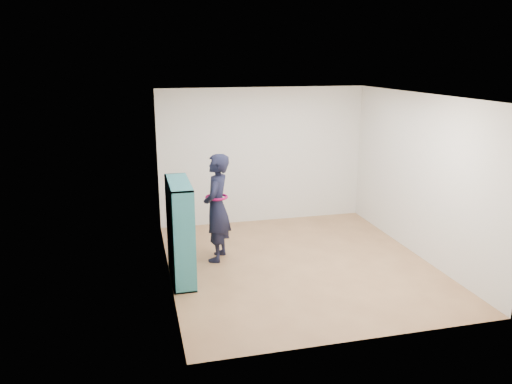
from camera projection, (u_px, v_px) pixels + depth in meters
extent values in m
plane|color=#946743|center=(299.00, 264.00, 7.82)|extent=(4.50, 4.50, 0.00)
plane|color=white|center=(303.00, 96.00, 7.14)|extent=(4.50, 4.50, 0.00)
cube|color=silver|center=(166.00, 192.00, 7.02)|extent=(0.02, 4.50, 2.60)
cube|color=silver|center=(420.00, 176.00, 7.94)|extent=(0.02, 4.50, 2.60)
cube|color=silver|center=(263.00, 156.00, 9.59)|extent=(4.00, 0.02, 2.60)
cube|color=silver|center=(369.00, 233.00, 5.37)|extent=(4.00, 0.02, 2.60)
cube|color=teal|center=(184.00, 244.00, 6.65)|extent=(0.32, 0.02, 1.45)
cube|color=teal|center=(177.00, 219.00, 7.65)|extent=(0.32, 0.02, 1.45)
cube|color=teal|center=(182.00, 276.00, 7.34)|extent=(0.32, 1.09, 0.02)
cube|color=teal|center=(178.00, 182.00, 6.97)|extent=(0.32, 1.09, 0.02)
cube|color=teal|center=(170.00, 232.00, 7.12)|extent=(0.02, 1.09, 1.45)
cube|color=teal|center=(181.00, 235.00, 6.99)|extent=(0.29, 0.02, 1.41)
cube|color=teal|center=(179.00, 227.00, 7.32)|extent=(0.29, 0.02, 1.41)
cube|color=teal|center=(181.00, 254.00, 7.24)|extent=(0.29, 1.04, 0.02)
cube|color=teal|center=(180.00, 231.00, 7.15)|extent=(0.29, 1.04, 0.02)
cube|color=teal|center=(179.00, 207.00, 7.06)|extent=(0.29, 1.04, 0.02)
cube|color=beige|center=(186.00, 283.00, 7.00)|extent=(0.20, 0.13, 0.08)
cube|color=black|center=(186.00, 255.00, 6.84)|extent=(0.16, 0.15, 0.25)
cube|color=maroon|center=(185.00, 231.00, 6.75)|extent=(0.16, 0.15, 0.25)
cube|color=silver|center=(183.00, 212.00, 6.72)|extent=(0.20, 0.13, 0.05)
cube|color=navy|center=(184.00, 269.00, 7.26)|extent=(0.16, 0.15, 0.23)
cube|color=brown|center=(183.00, 245.00, 7.16)|extent=(0.16, 0.15, 0.27)
cube|color=#BFB28C|center=(181.00, 228.00, 7.14)|extent=(0.20, 0.13, 0.05)
cube|color=#26594C|center=(181.00, 198.00, 6.98)|extent=(0.16, 0.15, 0.26)
cube|color=beige|center=(182.00, 259.00, 7.58)|extent=(0.16, 0.15, 0.26)
cube|color=black|center=(180.00, 243.00, 7.56)|extent=(0.20, 0.13, 0.05)
cube|color=maroon|center=(180.00, 217.00, 7.41)|extent=(0.16, 0.15, 0.20)
cube|color=silver|center=(179.00, 193.00, 7.31)|extent=(0.16, 0.15, 0.24)
imported|color=black|center=(217.00, 208.00, 7.80)|extent=(0.62, 0.73, 1.71)
torus|color=#910B49|center=(217.00, 197.00, 7.75)|extent=(0.46, 0.46, 0.04)
cube|color=silver|center=(209.00, 199.00, 7.86)|extent=(0.04, 0.10, 0.13)
cube|color=black|center=(209.00, 199.00, 7.86)|extent=(0.04, 0.09, 0.13)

